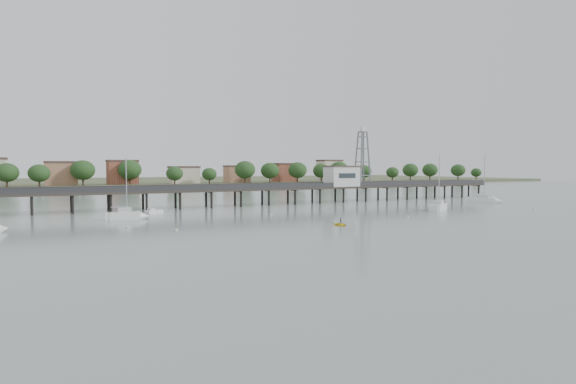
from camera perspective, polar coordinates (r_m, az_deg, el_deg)
name	(u,v)px	position (r m, az deg, el deg)	size (l,w,h in m)	color
ground_plane	(447,241)	(62.12, 18.35, -5.49)	(500.00, 500.00, 0.00)	gray
pier	(252,189)	(111.87, -4.30, 0.32)	(150.00, 5.00, 5.50)	#2D2823
pier_building	(342,176)	(123.84, 6.38, 1.90)	(8.40, 5.40, 5.30)	silver
lattice_tower	(362,159)	(127.58, 8.81, 3.91)	(3.20, 3.20, 15.50)	slate
sailboat_e	(487,200)	(130.37, 22.56, -0.91)	(6.92, 7.41, 13.03)	white
sailboat_c	(440,207)	(105.27, 17.55, -1.69)	(7.48, 5.53, 12.29)	white
sailboat_b	(130,216)	(86.78, -18.18, -2.67)	(6.75, 2.56, 11.06)	white
white_tender	(154,212)	(95.72, -15.60, -2.28)	(3.48, 2.50, 1.25)	white
yellow_dinghy	(341,225)	(74.69, 6.26, -3.94)	(1.84, 0.53, 2.57)	yellow
dinghy_occupant	(341,225)	(74.69, 6.26, -3.94)	(0.35, 0.97, 0.23)	black
mooring_buoys	(343,216)	(87.59, 6.60, -2.87)	(82.67, 14.55, 0.39)	beige
far_shore	(126,181)	(285.79, -18.67, 1.23)	(500.00, 170.00, 10.40)	#475133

